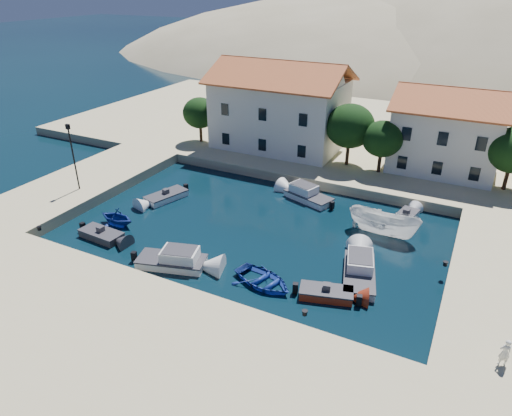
# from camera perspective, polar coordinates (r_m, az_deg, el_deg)

# --- Properties ---
(ground) EXTENTS (400.00, 400.00, 0.00)m
(ground) POSITION_cam_1_polar(r_m,az_deg,el_deg) (30.71, -8.84, -11.01)
(ground) COLOR black
(ground) RESTS_ON ground
(quay_south) EXTENTS (52.00, 12.00, 1.00)m
(quay_south) POSITION_cam_1_polar(r_m,az_deg,el_deg) (27.02, -16.53, -16.84)
(quay_south) COLOR #C5B686
(quay_south) RESTS_ON ground
(quay_west) EXTENTS (8.00, 20.00, 1.00)m
(quay_west) POSITION_cam_1_polar(r_m,az_deg,el_deg) (48.39, -20.62, 2.92)
(quay_west) COLOR #C5B686
(quay_west) RESTS_ON ground
(quay_north) EXTENTS (80.00, 36.00, 1.00)m
(quay_north) POSITION_cam_1_polar(r_m,az_deg,el_deg) (61.45, 13.72, 8.80)
(quay_north) COLOR #C5B686
(quay_north) RESTS_ON ground
(hills) EXTENTS (254.00, 176.00, 99.00)m
(hills) POSITION_cam_1_polar(r_m,az_deg,el_deg) (149.03, 28.21, 7.15)
(hills) COLOR gray
(hills) RESTS_ON ground
(building_left) EXTENTS (14.70, 9.45, 9.70)m
(building_left) POSITION_cam_1_polar(r_m,az_deg,el_deg) (53.25, 3.02, 12.89)
(building_left) COLOR silver
(building_left) RESTS_ON quay_north
(building_mid) EXTENTS (10.50, 8.40, 8.30)m
(building_mid) POSITION_cam_1_polar(r_m,az_deg,el_deg) (50.17, 22.84, 9.13)
(building_mid) COLOR silver
(building_mid) RESTS_ON quay_north
(trees) EXTENTS (37.30, 5.30, 6.45)m
(trees) POSITION_cam_1_polar(r_m,az_deg,el_deg) (47.95, 13.37, 9.28)
(trees) COLOR #382314
(trees) RESTS_ON quay_north
(lamppost) EXTENTS (0.35, 0.25, 6.22)m
(lamppost) POSITION_cam_1_polar(r_m,az_deg,el_deg) (44.64, -21.98, 6.63)
(lamppost) COLOR black
(lamppost) RESTS_ON quay_west
(bollards) EXTENTS (29.36, 9.56, 0.30)m
(bollards) POSITION_cam_1_polar(r_m,az_deg,el_deg) (31.45, -0.70, -7.06)
(bollards) COLOR black
(bollards) RESTS_ON ground
(motorboat_grey_sw) EXTENTS (3.74, 1.83, 1.25)m
(motorboat_grey_sw) POSITION_cam_1_polar(r_m,az_deg,el_deg) (38.62, -18.75, -3.19)
(motorboat_grey_sw) COLOR #38363C
(motorboat_grey_sw) RESTS_ON ground
(cabin_cruiser_south) EXTENTS (5.32, 3.39, 1.60)m
(cabin_cruiser_south) POSITION_cam_1_polar(r_m,az_deg,el_deg) (33.70, -10.52, -6.40)
(cabin_cruiser_south) COLOR white
(cabin_cruiser_south) RESTS_ON ground
(rowboat_south) EXTENTS (5.16, 4.29, 0.92)m
(rowboat_south) POSITION_cam_1_polar(r_m,az_deg,el_deg) (31.57, 0.91, -9.46)
(rowboat_south) COLOR navy
(rowboat_south) RESTS_ON ground
(motorboat_red_se) EXTENTS (3.74, 2.42, 1.25)m
(motorboat_red_se) POSITION_cam_1_polar(r_m,az_deg,el_deg) (30.58, 8.76, -10.50)
(motorboat_red_se) COLOR maroon
(motorboat_red_se) RESTS_ON ground
(cabin_cruiser_east) EXTENTS (3.40, 5.56, 1.60)m
(cabin_cruiser_east) POSITION_cam_1_polar(r_m,az_deg,el_deg) (32.62, 12.79, -7.88)
(cabin_cruiser_east) COLOR white
(cabin_cruiser_east) RESTS_ON ground
(boat_east) EXTENTS (6.05, 2.73, 2.27)m
(boat_east) POSITION_cam_1_polar(r_m,az_deg,el_deg) (38.58, 15.48, -3.23)
(boat_east) COLOR white
(boat_east) RESTS_ON ground
(motorboat_white_ne) EXTENTS (1.99, 3.26, 1.25)m
(motorboat_white_ne) POSITION_cam_1_polar(r_m,az_deg,el_deg) (41.32, 18.20, -1.07)
(motorboat_white_ne) COLOR white
(motorboat_white_ne) RESTS_ON ground
(rowboat_west) EXTENTS (3.34, 2.90, 1.73)m
(rowboat_west) POSITION_cam_1_polar(r_m,az_deg,el_deg) (40.45, -16.89, -1.97)
(rowboat_west) COLOR navy
(rowboat_west) RESTS_ON ground
(motorboat_white_west) EXTENTS (2.87, 4.38, 1.25)m
(motorboat_white_west) POSITION_cam_1_polar(r_m,az_deg,el_deg) (43.80, -11.15, 1.43)
(motorboat_white_west) COLOR white
(motorboat_white_west) RESTS_ON ground
(cabin_cruiser_north) EXTENTS (5.04, 3.38, 1.60)m
(cabin_cruiser_north) POSITION_cam_1_polar(r_m,az_deg,el_deg) (42.99, 6.59, 1.55)
(cabin_cruiser_north) COLOR white
(cabin_cruiser_north) RESTS_ON ground
(pedestrian) EXTENTS (0.69, 0.58, 1.61)m
(pedestrian) POSITION_cam_1_polar(r_m,az_deg,el_deg) (27.16, 28.66, -15.56)
(pedestrian) COLOR white
(pedestrian) RESTS_ON quay_east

